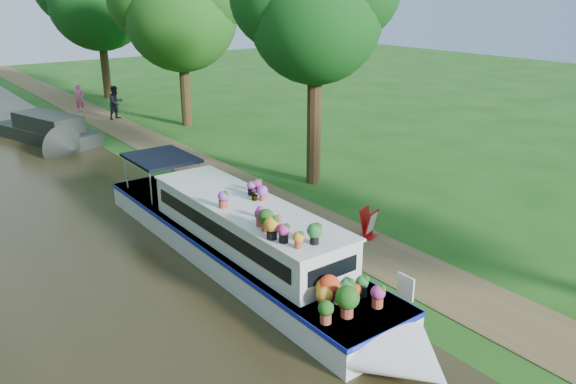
{
  "coord_description": "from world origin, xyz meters",
  "views": [
    {
      "loc": [
        -9.59,
        -13.16,
        7.12
      ],
      "look_at": [
        0.14,
        -0.22,
        1.3
      ],
      "focal_mm": 35.0,
      "sensor_mm": 36.0,
      "label": 1
    }
  ],
  "objects": [
    {
      "name": "pedestrian_dark",
      "position": [
        1.9,
        18.78,
        1.0
      ],
      "size": [
        1.13,
        1.0,
        1.94
      ],
      "primitive_type": "imported",
      "rotation": [
        0.0,
        0.0,
        0.33
      ],
      "color": "black",
      "rests_on": "towpath"
    },
    {
      "name": "plant_boat",
      "position": [
        -2.25,
        -1.56,
        0.85
      ],
      "size": [
        2.29,
        13.52,
        2.24
      ],
      "color": "silver",
      "rests_on": "canal_water"
    },
    {
      "name": "tree_near_overhang",
      "position": [
        3.79,
        3.06,
        6.6
      ],
      "size": [
        5.52,
        5.28,
        8.99
      ],
      "color": "black",
      "rests_on": "ground"
    },
    {
      "name": "second_boat",
      "position": [
        -2.75,
        15.68,
        0.57
      ],
      "size": [
        3.86,
        7.7,
        1.41
      ],
      "rotation": [
        0.0,
        0.0,
        0.29
      ],
      "color": "black",
      "rests_on": "canal_water"
    },
    {
      "name": "tree_near_mid",
      "position": [
        4.48,
        15.08,
        6.44
      ],
      "size": [
        6.9,
        6.6,
        9.4
      ],
      "color": "black",
      "rests_on": "ground"
    },
    {
      "name": "pedestrian_pink",
      "position": [
        0.85,
        22.15,
        0.88
      ],
      "size": [
        0.71,
        0.56,
        1.7
      ],
      "primitive_type": "imported",
      "rotation": [
        0.0,
        0.0,
        -0.28
      ],
      "color": "#D3576F",
      "rests_on": "towpath"
    },
    {
      "name": "verge_plant",
      "position": [
        0.05,
        5.0,
        0.18
      ],
      "size": [
        0.4,
        0.37,
        0.37
      ],
      "primitive_type": "imported",
      "rotation": [
        0.0,
        0.0,
        -0.31
      ],
      "color": "#1D6124",
      "rests_on": "ground"
    },
    {
      "name": "ground",
      "position": [
        0.0,
        0.0,
        0.0
      ],
      "size": [
        100.0,
        100.0,
        0.0
      ],
      "primitive_type": "plane",
      "color": "#184812",
      "rests_on": "ground"
    },
    {
      "name": "sandwich_board",
      "position": [
        1.79,
        -2.11,
        0.44
      ],
      "size": [
        0.6,
        0.61,
        0.9
      ],
      "rotation": [
        0.0,
        0.0,
        0.32
      ],
      "color": "#B30C0C",
      "rests_on": "towpath"
    },
    {
      "name": "canal_water",
      "position": [
        -6.0,
        0.0,
        0.01
      ],
      "size": [
        10.0,
        100.0,
        0.02
      ],
      "primitive_type": "cube",
      "color": "black",
      "rests_on": "ground"
    },
    {
      "name": "towpath",
      "position": [
        1.2,
        0.0,
        0.01
      ],
      "size": [
        2.2,
        100.0,
        0.03
      ],
      "primitive_type": "cube",
      "color": "brown",
      "rests_on": "ground"
    }
  ]
}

